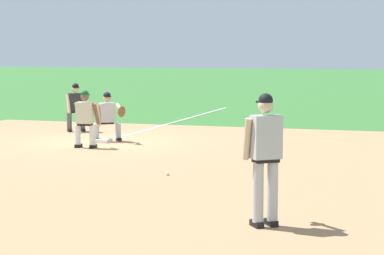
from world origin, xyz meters
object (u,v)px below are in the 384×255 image
(baserunner, at_px, (85,117))
(umpire, at_px, (76,105))
(pitcher, at_px, (266,151))
(first_baseman, at_px, (108,115))
(baseball, at_px, (167,174))
(first_base_bag, at_px, (103,141))

(baserunner, bearing_deg, umpire, 29.82)
(pitcher, distance_m, baserunner, 9.17)
(pitcher, bearing_deg, umpire, 37.96)
(umpire, bearing_deg, baserunner, -150.18)
(pitcher, bearing_deg, first_baseman, 36.18)
(pitcher, xyz_separation_m, umpire, (10.24, 7.99, -0.27))
(baseball, distance_m, first_baseman, 5.77)
(baseball, relative_size, first_baseman, 0.06)
(baserunner, relative_size, umpire, 1.00)
(first_baseman, bearing_deg, first_base_bag, 160.22)
(first_base_bag, relative_size, pitcher, 0.20)
(baseball, bearing_deg, first_base_bag, 37.31)
(first_base_bag, height_order, first_baseman, first_baseman)
(first_base_bag, xyz_separation_m, first_baseman, (0.20, -0.07, 0.69))
(baseball, relative_size, umpire, 0.05)
(first_base_bag, height_order, pitcher, pitcher)
(baseball, bearing_deg, baserunner, 45.54)
(pitcher, relative_size, baserunner, 1.27)
(baseball, relative_size, baserunner, 0.05)
(baseball, bearing_deg, first_baseman, 35.49)
(first_base_bag, xyz_separation_m, pitcher, (-8.05, -6.11, 1.01))
(pitcher, height_order, first_baseman, pitcher)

